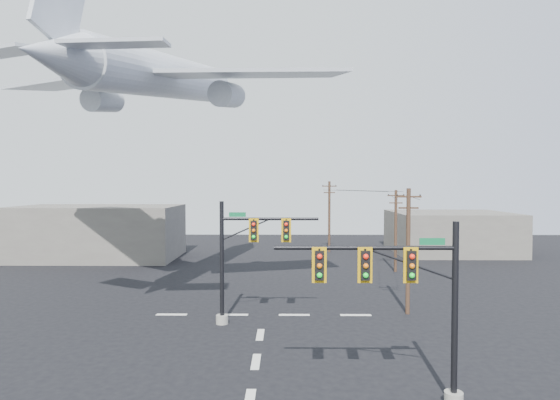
{
  "coord_description": "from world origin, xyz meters",
  "views": [
    {
      "loc": [
        1.38,
        -18.1,
        8.54
      ],
      "look_at": [
        1.15,
        5.0,
        7.73
      ],
      "focal_mm": 30.0,
      "sensor_mm": 36.0,
      "label": 1
    }
  ],
  "objects_px": {
    "signal_mast_near": "(409,302)",
    "utility_pole_c": "(329,215)",
    "utility_pole_b": "(396,229)",
    "airliner": "(164,77)",
    "utility_pole_a": "(408,248)",
    "signal_mast_far": "(242,259)"
  },
  "relations": [
    {
      "from": "signal_mast_near",
      "to": "utility_pole_c",
      "type": "xyz_separation_m",
      "value": [
        0.81,
        40.49,
        0.59
      ]
    },
    {
      "from": "utility_pole_b",
      "to": "airliner",
      "type": "height_order",
      "value": "airliner"
    },
    {
      "from": "signal_mast_near",
      "to": "utility_pole_a",
      "type": "distance_m",
      "value": 13.13
    },
    {
      "from": "utility_pole_b",
      "to": "utility_pole_c",
      "type": "relative_size",
      "value": 0.9
    },
    {
      "from": "signal_mast_near",
      "to": "utility_pole_c",
      "type": "height_order",
      "value": "utility_pole_c"
    },
    {
      "from": "signal_mast_near",
      "to": "utility_pole_a",
      "type": "relative_size",
      "value": 0.89
    },
    {
      "from": "utility_pole_c",
      "to": "airliner",
      "type": "relative_size",
      "value": 0.31
    },
    {
      "from": "utility_pole_a",
      "to": "utility_pole_b",
      "type": "height_order",
      "value": "utility_pole_a"
    },
    {
      "from": "utility_pole_c",
      "to": "utility_pole_b",
      "type": "bearing_deg",
      "value": -66.51
    },
    {
      "from": "signal_mast_far",
      "to": "utility_pole_b",
      "type": "bearing_deg",
      "value": 51.98
    },
    {
      "from": "utility_pole_b",
      "to": "utility_pole_c",
      "type": "bearing_deg",
      "value": 118.12
    },
    {
      "from": "utility_pole_c",
      "to": "airliner",
      "type": "height_order",
      "value": "airliner"
    },
    {
      "from": "signal_mast_near",
      "to": "utility_pole_a",
      "type": "xyz_separation_m",
      "value": [
        3.3,
        12.71,
        0.28
      ]
    },
    {
      "from": "signal_mast_far",
      "to": "signal_mast_near",
      "type": "bearing_deg",
      "value": -54.74
    },
    {
      "from": "utility_pole_a",
      "to": "signal_mast_near",
      "type": "bearing_deg",
      "value": -101.19
    },
    {
      "from": "utility_pole_c",
      "to": "airliner",
      "type": "distance_m",
      "value": 30.01
    },
    {
      "from": "airliner",
      "to": "utility_pole_b",
      "type": "bearing_deg",
      "value": -49.99
    },
    {
      "from": "signal_mast_near",
      "to": "utility_pole_b",
      "type": "height_order",
      "value": "utility_pole_b"
    },
    {
      "from": "utility_pole_c",
      "to": "signal_mast_near",
      "type": "bearing_deg",
      "value": -89.27
    },
    {
      "from": "utility_pole_a",
      "to": "utility_pole_b",
      "type": "distance_m",
      "value": 14.96
    },
    {
      "from": "signal_mast_near",
      "to": "utility_pole_a",
      "type": "height_order",
      "value": "utility_pole_a"
    },
    {
      "from": "signal_mast_far",
      "to": "utility_pole_c",
      "type": "relative_size",
      "value": 0.85
    }
  ]
}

